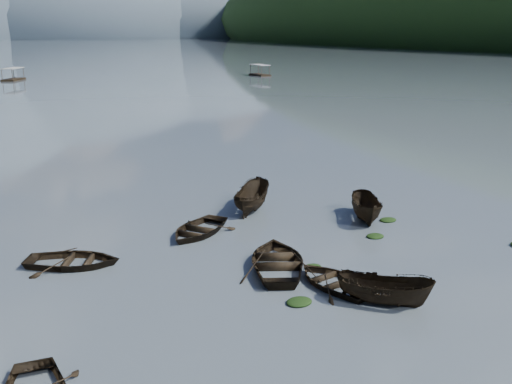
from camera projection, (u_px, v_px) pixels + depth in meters
name	position (u px, v px, depth m)	size (l,w,h in m)	color
ground_plane	(405.00, 325.00, 20.79)	(2400.00, 2400.00, 0.00)	#4F5A63
haze_mtn_c	(69.00, 37.00, 852.72)	(520.00, 520.00, 260.00)	#475666
haze_mtn_d	(183.00, 37.00, 931.55)	(520.00, 520.00, 220.00)	#475666
rowboat_1	(278.00, 268.00, 25.79)	(3.59, 5.03, 1.04)	black
rowboat_2	(384.00, 303.00, 22.42)	(1.42, 3.78, 1.46)	black
rowboat_3	(334.00, 285.00, 24.01)	(2.78, 3.89, 0.81)	black
rowboat_5	(366.00, 219.00, 32.39)	(1.56, 4.15, 1.60)	black
rowboat_6	(73.00, 266.00, 26.01)	(3.05, 4.28, 0.89)	black
rowboat_7	(198.00, 234.00, 30.10)	(3.08, 4.31, 0.89)	black
rowboat_8	(251.00, 210.00, 34.12)	(1.69, 4.48, 1.73)	black
weed_clump_1	(299.00, 303.00, 22.43)	(1.07, 0.86, 0.24)	black
weed_clump_2	(370.00, 287.00, 23.82)	(1.27, 1.02, 0.28)	black
weed_clump_3	(375.00, 237.00, 29.60)	(0.95, 0.80, 0.21)	black
weed_clump_6	(313.00, 267.00, 25.81)	(0.82, 0.69, 0.17)	black
weed_clump_7	(388.00, 221.00, 32.12)	(1.00, 0.80, 0.22)	black
pontoon_centre	(14.00, 80.00, 121.36)	(2.73, 6.55, 2.51)	black
pontoon_right	(260.00, 76.00, 134.07)	(2.65, 6.36, 2.44)	black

